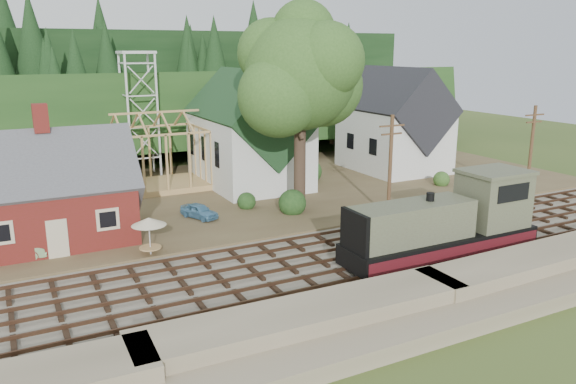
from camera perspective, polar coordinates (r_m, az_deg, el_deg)
name	(u,v)px	position (r m, az deg, el deg)	size (l,w,h in m)	color
ground	(348,258)	(35.33, 6.11, -6.67)	(140.00, 140.00, 0.00)	#384C1E
embankment	(443,313)	(29.23, 15.49, -11.79)	(64.00, 5.00, 1.60)	#7F7259
railroad_bed	(348,257)	(35.30, 6.11, -6.55)	(64.00, 11.00, 0.16)	#726B5B
village_flat	(237,192)	(50.54, -5.15, 0.01)	(64.00, 26.00, 0.30)	brown
hillside	(165,151)	(72.89, -12.37, 4.05)	(70.00, 28.00, 8.00)	#1E3F19
ridge	(137,135)	(88.26, -15.13, 5.64)	(80.00, 20.00, 12.00)	black
depot	(49,198)	(39.61, -23.09, -0.56)	(10.80, 7.41, 9.00)	maroon
church	(250,132)	(51.84, -3.93, 6.07)	(8.40, 15.17, 13.00)	silver
farmhouse	(394,126)	(59.47, 10.72, 6.61)	(8.40, 10.80, 10.60)	silver
timber_frame	(158,156)	(51.78, -13.09, 3.57)	(8.20, 6.20, 6.99)	tan
lattice_tower	(137,77)	(56.82, -15.04, 11.26)	(3.20, 3.20, 12.12)	silver
big_tree	(302,82)	(42.81, 1.40, 11.13)	(10.90, 8.40, 14.70)	#38281E
telegraph_pole_near	(390,166)	(42.16, 10.34, 2.66)	(2.20, 0.28, 8.00)	#4C331E
telegraph_pole_far	(531,149)	(52.57, 23.46, 4.00)	(2.20, 0.28, 8.00)	#4C331E
locomotive	(448,225)	(35.50, 15.98, -3.21)	(12.91, 3.23, 5.14)	black
car_blue	(199,211)	(42.51, -9.01, -1.91)	(1.30, 3.22, 1.10)	#548EB4
car_green	(13,250)	(37.57, -26.12, -5.33)	(1.30, 3.73, 1.23)	#89B27B
car_red	(410,161)	(61.90, 12.28, 3.09)	(1.92, 4.17, 1.16)	#B20E26
patio_set	(149,223)	(35.28, -13.96, -3.09)	(2.12, 2.12, 2.36)	silver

